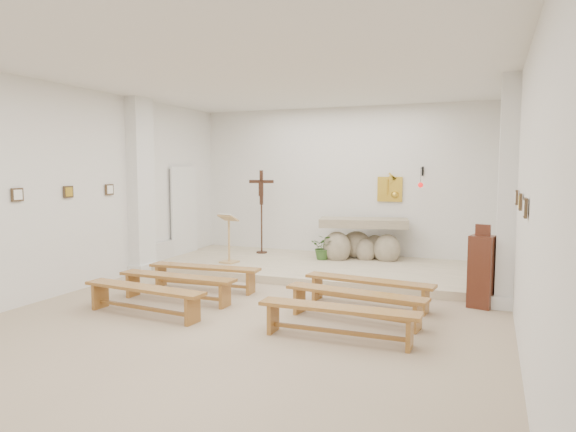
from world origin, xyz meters
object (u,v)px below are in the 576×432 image
at_px(bench_left_third, 144,294).
at_px(bench_right_third, 338,315).
at_px(bench_left_front, 204,272).
at_px(altar, 362,242).
at_px(crucifix_stand, 261,205).
at_px(bench_left_second, 177,282).
at_px(lectern, 229,238).
at_px(donation_pedestal, 482,271).
at_px(bench_right_front, 369,286).
at_px(bench_right_second, 355,299).

relative_size(bench_left_third, bench_right_third, 1.01).
distance_m(bench_left_front, bench_left_third, 1.68).
bearing_deg(altar, crucifix_stand, 170.13).
relative_size(bench_left_second, bench_left_third, 0.99).
bearing_deg(bench_left_second, lectern, 100.84).
xyz_separation_m(altar, donation_pedestal, (2.47, -2.61, 0.04)).
xyz_separation_m(crucifix_stand, bench_right_front, (3.23, -3.12, -0.94)).
distance_m(lectern, bench_right_second, 4.22).
xyz_separation_m(lectern, bench_left_third, (0.45, -3.40, -0.34)).
bearing_deg(bench_left_second, bench_left_front, 90.95).
distance_m(lectern, crucifix_stand, 1.52).
height_order(altar, bench_right_third, altar).
height_order(lectern, bench_left_front, lectern).
bearing_deg(altar, bench_right_third, -92.11).
distance_m(bench_right_second, bench_right_third, 0.84).
height_order(crucifix_stand, bench_left_third, crucifix_stand).
xyz_separation_m(lectern, bench_right_second, (3.34, -2.56, -0.34)).
relative_size(bench_right_front, bench_right_second, 1.00).
height_order(lectern, bench_left_second, lectern).
bearing_deg(bench_left_front, lectern, 101.24).
relative_size(lectern, crucifix_stand, 0.54).
distance_m(bench_right_front, bench_left_second, 3.01).
relative_size(crucifix_stand, bench_left_second, 0.95).
xyz_separation_m(altar, bench_right_second, (0.87, -4.05, -0.20)).
height_order(altar, bench_left_front, altar).
height_order(altar, bench_left_second, altar).
bearing_deg(bench_right_third, donation_pedestal, 54.70).
xyz_separation_m(crucifix_stand, bench_right_third, (3.23, -4.79, -0.94)).
bearing_deg(lectern, bench_left_second, -70.26).
bearing_deg(bench_right_front, donation_pedestal, 27.53).
bearing_deg(bench_right_front, bench_left_third, -142.94).
bearing_deg(donation_pedestal, altar, 147.49).
xyz_separation_m(lectern, bench_left_front, (0.45, -1.72, -0.34)).
bearing_deg(bench_left_front, bench_left_second, -93.29).
distance_m(bench_right_front, bench_left_third, 3.34).
height_order(crucifix_stand, bench_right_front, crucifix_stand).
bearing_deg(altar, bench_left_third, -124.69).
bearing_deg(crucifix_stand, bench_left_second, -92.60).
xyz_separation_m(bench_left_front, bench_right_front, (2.89, 0.00, 0.00)).
bearing_deg(bench_left_third, crucifix_stand, 99.44).
xyz_separation_m(lectern, donation_pedestal, (4.94, -1.12, -0.10)).
height_order(bench_right_front, bench_right_second, same).
relative_size(donation_pedestal, bench_left_front, 0.63).
bearing_deg(bench_left_third, donation_pedestal, 32.35).
height_order(crucifix_stand, bench_left_second, crucifix_stand).
height_order(bench_left_second, bench_right_third, same).
bearing_deg(bench_left_front, crucifix_stand, 92.78).
xyz_separation_m(altar, crucifix_stand, (-2.36, -0.10, 0.74)).
bearing_deg(bench_left_front, bench_right_front, -3.29).
bearing_deg(bench_right_second, donation_pedestal, 49.48).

